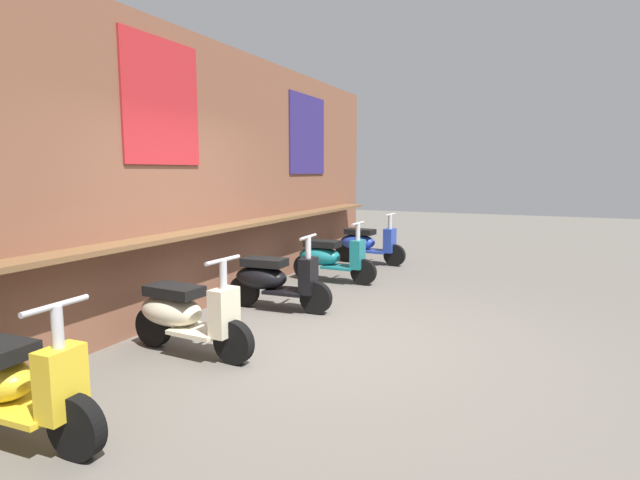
# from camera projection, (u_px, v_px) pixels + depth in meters

# --- Properties ---
(ground_plane) EXTENTS (34.01, 34.01, 0.00)m
(ground_plane) POSITION_uv_depth(u_px,v_px,m) (324.00, 341.00, 5.24)
(ground_plane) COLOR #605B54
(market_stall_facade) EXTENTS (12.15, 0.61, 3.38)m
(market_stall_facade) POSITION_uv_depth(u_px,v_px,m) (164.00, 176.00, 5.83)
(market_stall_facade) COLOR brown
(market_stall_facade) RESTS_ON ground_plane
(scooter_yellow) EXTENTS (0.46, 1.40, 0.97)m
(scooter_yellow) POSITION_uv_depth(u_px,v_px,m) (7.00, 383.00, 3.26)
(scooter_yellow) COLOR gold
(scooter_yellow) RESTS_ON ground_plane
(scooter_cream) EXTENTS (0.49, 1.40, 0.97)m
(scooter_cream) POSITION_uv_depth(u_px,v_px,m) (184.00, 314.00, 4.84)
(scooter_cream) COLOR beige
(scooter_cream) RESTS_ON ground_plane
(scooter_black) EXTENTS (0.47, 1.40, 0.97)m
(scooter_black) POSITION_uv_depth(u_px,v_px,m) (273.00, 279.00, 6.40)
(scooter_black) COLOR black
(scooter_black) RESTS_ON ground_plane
(scooter_teal) EXTENTS (0.46, 1.40, 0.97)m
(scooter_teal) POSITION_uv_depth(u_px,v_px,m) (329.00, 257.00, 8.02)
(scooter_teal) COLOR #197075
(scooter_teal) RESTS_ON ground_plane
(scooter_blue) EXTENTS (0.50, 1.40, 0.97)m
(scooter_blue) POSITION_uv_depth(u_px,v_px,m) (366.00, 243.00, 9.61)
(scooter_blue) COLOR #233D9E
(scooter_blue) RESTS_ON ground_plane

